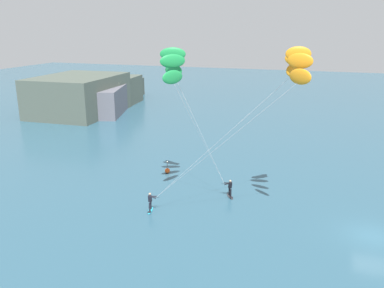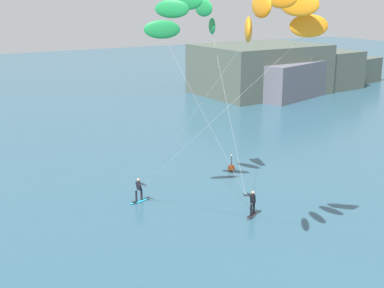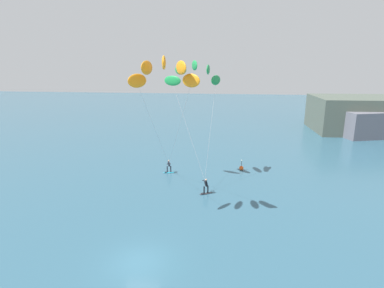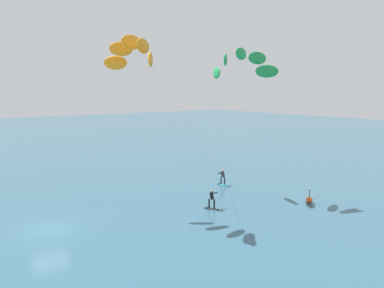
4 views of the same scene
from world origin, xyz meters
TOP-DOWN VIEW (x-y plane):
  - ground_plane at (0.00, 0.00)m, footprint 240.00×240.00m
  - kitesurfer_nearshore at (1.96, 16.76)m, footprint 6.34×7.31m
  - kitesurfer_mid_water at (0.58, 7.03)m, footprint 5.81×12.90m
  - marker_buoy at (7.63, 19.98)m, footprint 0.56×0.56m

SIDE VIEW (x-z plane):
  - ground_plane at x=0.00m, z-range 0.00..0.00m
  - marker_buoy at x=7.63m, z-range -0.39..0.99m
  - kitesurfer_nearshore at x=1.96m, z-range 5.05..18.70m
  - kitesurfer_mid_water at x=0.58m, z-range 5.24..19.18m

